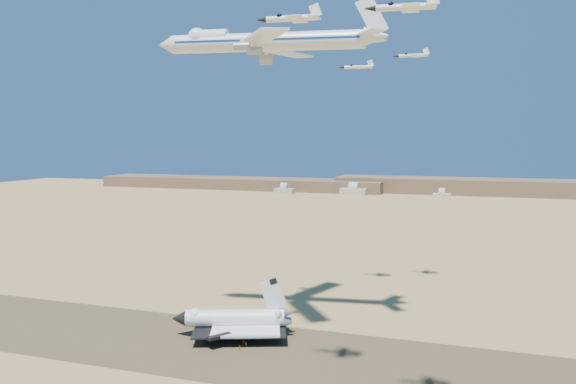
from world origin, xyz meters
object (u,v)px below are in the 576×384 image
(shuttle, at_px, (234,320))
(chase_jet_b, at_px, (404,7))
(crew_c, at_px, (240,348))
(chase_jet_c, at_px, (358,67))
(chase_jet_a, at_px, (291,18))
(carrier_747, at_px, (260,42))
(crew_b, at_px, (246,344))
(chase_jet_d, at_px, (413,55))
(crew_a, at_px, (243,342))

(shuttle, distance_m, chase_jet_b, 118.85)
(crew_c, bearing_deg, chase_jet_c, -69.23)
(shuttle, bearing_deg, chase_jet_c, 44.48)
(crew_c, xyz_separation_m, chase_jet_c, (21.50, 72.50, 93.96))
(chase_jet_a, distance_m, chase_jet_b, 30.27)
(carrier_747, bearing_deg, crew_b, -92.73)
(chase_jet_a, bearing_deg, carrier_747, 114.48)
(crew_b, height_order, chase_jet_a, chase_jet_a)
(carrier_747, height_order, chase_jet_a, carrier_747)
(crew_b, relative_size, chase_jet_d, 0.12)
(crew_b, relative_size, crew_c, 1.09)
(chase_jet_d, bearing_deg, crew_c, -117.79)
(carrier_747, relative_size, chase_jet_b, 5.34)
(carrier_747, xyz_separation_m, chase_jet_a, (27.53, -50.66, -4.07))
(crew_b, bearing_deg, carrier_747, -33.01)
(crew_c, distance_m, chase_jet_c, 120.61)
(crew_b, height_order, chase_jet_b, chase_jet_b)
(chase_jet_a, bearing_deg, chase_jet_d, 78.09)
(shuttle, distance_m, crew_b, 12.32)
(carrier_747, height_order, chase_jet_d, carrier_747)
(chase_jet_a, bearing_deg, chase_jet_b, -29.25)
(shuttle, xyz_separation_m, crew_b, (7.89, -8.40, -4.36))
(crew_a, bearing_deg, chase_jet_a, -128.83)
(chase_jet_a, relative_size, chase_jet_b, 1.09)
(chase_jet_c, bearing_deg, chase_jet_d, 20.42)
(shuttle, xyz_separation_m, chase_jet_b, (61.03, -54.57, 86.16))
(crew_a, distance_m, chase_jet_a, 102.77)
(carrier_747, xyz_separation_m, crew_c, (0.95, -20.84, -96.86))
(carrier_747, distance_m, chase_jet_c, 56.40)
(crew_a, bearing_deg, shuttle, 55.02)
(crew_a, distance_m, crew_c, 4.98)
(crew_a, height_order, chase_jet_b, chase_jet_b)
(crew_c, bearing_deg, crew_b, -64.86)
(crew_c, xyz_separation_m, chase_jet_b, (53.90, -42.67, 90.59))
(chase_jet_c, bearing_deg, shuttle, -122.30)
(carrier_747, bearing_deg, crew_c, -95.73)
(crew_c, bearing_deg, chase_jet_a, 169.01)
(crew_c, bearing_deg, chase_jet_b, 178.92)
(shuttle, relative_size, carrier_747, 0.52)
(chase_jet_b, height_order, chase_jet_d, chase_jet_d)
(chase_jet_d, bearing_deg, carrier_747, -125.57)
(crew_c, bearing_deg, crew_a, -43.28)
(crew_b, relative_size, chase_jet_c, 0.12)
(crew_b, bearing_deg, crew_a, 9.29)
(crew_a, relative_size, crew_b, 0.95)
(shuttle, distance_m, crew_a, 10.40)
(shuttle, xyz_separation_m, crew_a, (6.32, -6.99, -4.40))
(crew_a, xyz_separation_m, crew_c, (0.82, -4.92, -0.03))
(shuttle, height_order, chase_jet_a, chase_jet_a)
(shuttle, xyz_separation_m, chase_jet_a, (33.72, -41.71, 88.35))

